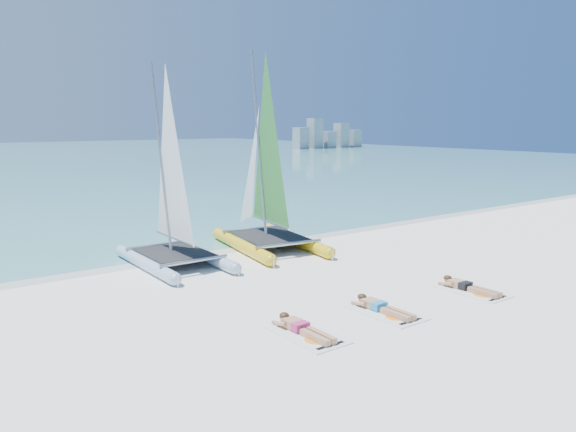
{
  "coord_description": "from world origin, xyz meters",
  "views": [
    {
      "loc": [
        -9.71,
        -11.5,
        4.49
      ],
      "look_at": [
        -0.2,
        1.2,
        1.81
      ],
      "focal_mm": 35.0,
      "sensor_mm": 36.0,
      "label": 1
    }
  ],
  "objects_px": {
    "towel_b": "(386,313)",
    "towel_c": "(472,292)",
    "sunbather_c": "(467,286)",
    "catamaran_yellow": "(263,183)",
    "towel_a": "(307,335)",
    "sunbather_a": "(301,327)",
    "catamaran_blue": "(171,203)",
    "sunbather_b": "(380,306)"
  },
  "relations": [
    {
      "from": "sunbather_b",
      "to": "sunbather_a",
      "type": "bearing_deg",
      "value": 178.82
    },
    {
      "from": "towel_a",
      "to": "catamaran_blue",
      "type": "bearing_deg",
      "value": 87.16
    },
    {
      "from": "towel_c",
      "to": "towel_b",
      "type": "bearing_deg",
      "value": 176.16
    },
    {
      "from": "towel_c",
      "to": "sunbather_c",
      "type": "relative_size",
      "value": 1.07
    },
    {
      "from": "sunbather_b",
      "to": "sunbather_c",
      "type": "height_order",
      "value": "same"
    },
    {
      "from": "catamaran_blue",
      "to": "sunbather_b",
      "type": "xyz_separation_m",
      "value": [
        2.0,
        -7.09,
        -1.84
      ]
    },
    {
      "from": "catamaran_yellow",
      "to": "sunbather_a",
      "type": "xyz_separation_m",
      "value": [
        -4.2,
        -7.62,
        -2.17
      ]
    },
    {
      "from": "towel_b",
      "to": "towel_c",
      "type": "relative_size",
      "value": 1.0
    },
    {
      "from": "catamaran_blue",
      "to": "towel_c",
      "type": "height_order",
      "value": "catamaran_blue"
    },
    {
      "from": "catamaran_yellow",
      "to": "towel_a",
      "type": "relative_size",
      "value": 3.93
    },
    {
      "from": "catamaran_blue",
      "to": "towel_a",
      "type": "distance_m",
      "value": 7.5
    },
    {
      "from": "towel_c",
      "to": "sunbather_c",
      "type": "distance_m",
      "value": 0.22
    },
    {
      "from": "sunbather_c",
      "to": "sunbather_b",
      "type": "bearing_deg",
      "value": 176.16
    },
    {
      "from": "towel_c",
      "to": "catamaran_yellow",
      "type": "bearing_deg",
      "value": 98.82
    },
    {
      "from": "sunbather_b",
      "to": "towel_c",
      "type": "bearing_deg",
      "value": -7.36
    },
    {
      "from": "sunbather_a",
      "to": "sunbather_b",
      "type": "bearing_deg",
      "value": -1.18
    },
    {
      "from": "towel_a",
      "to": "towel_b",
      "type": "height_order",
      "value": "same"
    },
    {
      "from": "catamaran_yellow",
      "to": "towel_c",
      "type": "height_order",
      "value": "catamaran_yellow"
    },
    {
      "from": "sunbather_a",
      "to": "sunbather_b",
      "type": "height_order",
      "value": "same"
    },
    {
      "from": "sunbather_c",
      "to": "towel_b",
      "type": "bearing_deg",
      "value": 179.72
    },
    {
      "from": "catamaran_blue",
      "to": "sunbather_a",
      "type": "xyz_separation_m",
      "value": [
        -0.36,
        -7.04,
        -1.84
      ]
    },
    {
      "from": "towel_b",
      "to": "towel_c",
      "type": "distance_m",
      "value": 3.1
    },
    {
      "from": "catamaran_blue",
      "to": "sunbather_b",
      "type": "bearing_deg",
      "value": -73.23
    },
    {
      "from": "sunbather_b",
      "to": "towel_c",
      "type": "distance_m",
      "value": 3.12
    },
    {
      "from": "towel_a",
      "to": "sunbather_a",
      "type": "xyz_separation_m",
      "value": [
        0.0,
        0.19,
        0.11
      ]
    },
    {
      "from": "towel_b",
      "to": "towel_c",
      "type": "xyz_separation_m",
      "value": [
        3.09,
        -0.21,
        0.0
      ]
    },
    {
      "from": "catamaran_blue",
      "to": "towel_b",
      "type": "distance_m",
      "value": 7.8
    },
    {
      "from": "catamaran_blue",
      "to": "sunbather_c",
      "type": "distance_m",
      "value": 9.09
    },
    {
      "from": "sunbather_c",
      "to": "catamaran_blue",
      "type": "bearing_deg",
      "value": 124.9
    },
    {
      "from": "towel_a",
      "to": "sunbather_a",
      "type": "relative_size",
      "value": 1.07
    },
    {
      "from": "catamaran_yellow",
      "to": "sunbather_a",
      "type": "relative_size",
      "value": 4.22
    },
    {
      "from": "catamaran_yellow",
      "to": "sunbather_c",
      "type": "distance_m",
      "value": 8.26
    },
    {
      "from": "sunbather_b",
      "to": "towel_a",
      "type": "bearing_deg",
      "value": -176.53
    },
    {
      "from": "towel_b",
      "to": "sunbather_c",
      "type": "height_order",
      "value": "sunbather_c"
    },
    {
      "from": "towel_a",
      "to": "sunbather_b",
      "type": "height_order",
      "value": "sunbather_b"
    },
    {
      "from": "sunbather_c",
      "to": "catamaran_yellow",
      "type": "bearing_deg",
      "value": 99.03
    },
    {
      "from": "towel_a",
      "to": "towel_c",
      "type": "xyz_separation_m",
      "value": [
        5.45,
        -0.26,
        0.0
      ]
    },
    {
      "from": "catamaran_yellow",
      "to": "sunbather_c",
      "type": "height_order",
      "value": "catamaran_yellow"
    },
    {
      "from": "catamaran_yellow",
      "to": "towel_b",
      "type": "height_order",
      "value": "catamaran_yellow"
    },
    {
      "from": "towel_c",
      "to": "sunbather_b",
      "type": "bearing_deg",
      "value": 172.64
    },
    {
      "from": "towel_b",
      "to": "sunbather_c",
      "type": "xyz_separation_m",
      "value": [
        3.09,
        -0.02,
        0.11
      ]
    },
    {
      "from": "sunbather_a",
      "to": "sunbather_c",
      "type": "bearing_deg",
      "value": -2.69
    }
  ]
}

